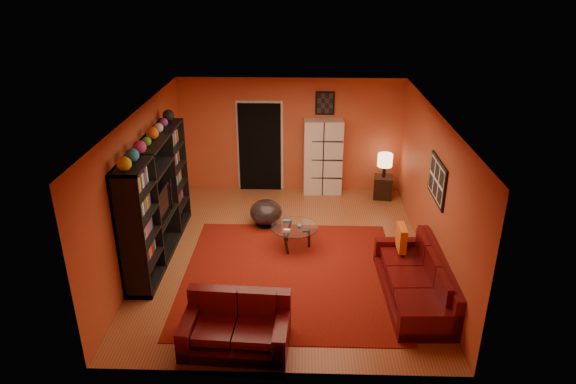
{
  "coord_description": "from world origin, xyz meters",
  "views": [
    {
      "loc": [
        0.29,
        -8.1,
        4.79
      ],
      "look_at": [
        0.03,
        0.1,
        1.18
      ],
      "focal_mm": 32.0,
      "sensor_mm": 36.0,
      "label": 1
    }
  ],
  "objects_px": {
    "tv": "(158,204)",
    "side_table": "(383,187)",
    "storage_cabinet": "(323,157)",
    "bowl_chair": "(266,212)",
    "entertainment_unit": "(157,199)",
    "sofa": "(420,281)",
    "coffee_table": "(295,229)",
    "loveseat": "(237,325)",
    "table_lamp": "(385,161)"
  },
  "relations": [
    {
      "from": "sofa",
      "to": "loveseat",
      "type": "height_order",
      "value": "same"
    },
    {
      "from": "tv",
      "to": "side_table",
      "type": "xyz_separation_m",
      "value": [
        4.31,
        2.64,
        -0.76
      ]
    },
    {
      "from": "sofa",
      "to": "side_table",
      "type": "xyz_separation_m",
      "value": [
        -0.05,
        3.81,
        -0.03
      ]
    },
    {
      "from": "side_table",
      "to": "coffee_table",
      "type": "bearing_deg",
      "value": -129.74
    },
    {
      "from": "entertainment_unit",
      "to": "bowl_chair",
      "type": "bearing_deg",
      "value": 31.0
    },
    {
      "from": "side_table",
      "to": "sofa",
      "type": "bearing_deg",
      "value": -89.23
    },
    {
      "from": "tv",
      "to": "side_table",
      "type": "distance_m",
      "value": 5.11
    },
    {
      "from": "sofa",
      "to": "bowl_chair",
      "type": "height_order",
      "value": "sofa"
    },
    {
      "from": "sofa",
      "to": "bowl_chair",
      "type": "distance_m",
      "value": 3.5
    },
    {
      "from": "storage_cabinet",
      "to": "sofa",
      "type": "bearing_deg",
      "value": -73.13
    },
    {
      "from": "loveseat",
      "to": "side_table",
      "type": "distance_m",
      "value": 5.64
    },
    {
      "from": "loveseat",
      "to": "bowl_chair",
      "type": "distance_m",
      "value": 3.52
    },
    {
      "from": "loveseat",
      "to": "side_table",
      "type": "xyz_separation_m",
      "value": [
        2.68,
        4.97,
        -0.04
      ]
    },
    {
      "from": "bowl_chair",
      "to": "sofa",
      "type": "bearing_deg",
      "value": -42.49
    },
    {
      "from": "sofa",
      "to": "side_table",
      "type": "bearing_deg",
      "value": 88.8
    },
    {
      "from": "sofa",
      "to": "storage_cabinet",
      "type": "distance_m",
      "value": 4.34
    },
    {
      "from": "table_lamp",
      "to": "loveseat",
      "type": "bearing_deg",
      "value": -118.38
    },
    {
      "from": "entertainment_unit",
      "to": "side_table",
      "type": "bearing_deg",
      "value": 30.28
    },
    {
      "from": "tv",
      "to": "sofa",
      "type": "height_order",
      "value": "tv"
    },
    {
      "from": "table_lamp",
      "to": "tv",
      "type": "bearing_deg",
      "value": -148.5
    },
    {
      "from": "tv",
      "to": "bowl_chair",
      "type": "xyz_separation_m",
      "value": [
        1.78,
        1.2,
        -0.72
      ]
    },
    {
      "from": "sofa",
      "to": "storage_cabinet",
      "type": "xyz_separation_m",
      "value": [
        -1.41,
        4.06,
        0.57
      ]
    },
    {
      "from": "sofa",
      "to": "tv",
      "type": "bearing_deg",
      "value": 163.04
    },
    {
      "from": "side_table",
      "to": "table_lamp",
      "type": "height_order",
      "value": "table_lamp"
    },
    {
      "from": "entertainment_unit",
      "to": "loveseat",
      "type": "xyz_separation_m",
      "value": [
        1.68,
        -2.42,
        -0.76
      ]
    },
    {
      "from": "entertainment_unit",
      "to": "side_table",
      "type": "distance_m",
      "value": 5.11
    },
    {
      "from": "table_lamp",
      "to": "storage_cabinet",
      "type": "bearing_deg",
      "value": 169.43
    },
    {
      "from": "loveseat",
      "to": "bowl_chair",
      "type": "xyz_separation_m",
      "value": [
        0.15,
        3.52,
        -0.0
      ]
    },
    {
      "from": "entertainment_unit",
      "to": "storage_cabinet",
      "type": "height_order",
      "value": "entertainment_unit"
    },
    {
      "from": "table_lamp",
      "to": "side_table",
      "type": "bearing_deg",
      "value": 90.0
    },
    {
      "from": "storage_cabinet",
      "to": "side_table",
      "type": "relative_size",
      "value": 3.44
    },
    {
      "from": "storage_cabinet",
      "to": "table_lamp",
      "type": "bearing_deg",
      "value": -12.79
    },
    {
      "from": "entertainment_unit",
      "to": "side_table",
      "type": "height_order",
      "value": "entertainment_unit"
    },
    {
      "from": "sofa",
      "to": "loveseat",
      "type": "relative_size",
      "value": 1.51
    },
    {
      "from": "storage_cabinet",
      "to": "bowl_chair",
      "type": "distance_m",
      "value": 2.14
    },
    {
      "from": "entertainment_unit",
      "to": "side_table",
      "type": "xyz_separation_m",
      "value": [
        4.36,
        2.55,
        -0.8
      ]
    },
    {
      "from": "storage_cabinet",
      "to": "bowl_chair",
      "type": "height_order",
      "value": "storage_cabinet"
    },
    {
      "from": "entertainment_unit",
      "to": "side_table",
      "type": "relative_size",
      "value": 6.0
    },
    {
      "from": "loveseat",
      "to": "coffee_table",
      "type": "bearing_deg",
      "value": -12.42
    },
    {
      "from": "storage_cabinet",
      "to": "tv",
      "type": "bearing_deg",
      "value": -137.82
    },
    {
      "from": "tv",
      "to": "storage_cabinet",
      "type": "height_order",
      "value": "storage_cabinet"
    },
    {
      "from": "sofa",
      "to": "table_lamp",
      "type": "xyz_separation_m",
      "value": [
        -0.05,
        3.81,
        0.6
      ]
    },
    {
      "from": "coffee_table",
      "to": "table_lamp",
      "type": "height_order",
      "value": "table_lamp"
    },
    {
      "from": "tv",
      "to": "coffee_table",
      "type": "relative_size",
      "value": 1.16
    },
    {
      "from": "loveseat",
      "to": "coffee_table",
      "type": "relative_size",
      "value": 1.73
    },
    {
      "from": "entertainment_unit",
      "to": "sofa",
      "type": "relative_size",
      "value": 1.33
    },
    {
      "from": "entertainment_unit",
      "to": "table_lamp",
      "type": "height_order",
      "value": "entertainment_unit"
    },
    {
      "from": "bowl_chair",
      "to": "side_table",
      "type": "height_order",
      "value": "bowl_chair"
    },
    {
      "from": "sofa",
      "to": "coffee_table",
      "type": "distance_m",
      "value": 2.48
    },
    {
      "from": "tv",
      "to": "coffee_table",
      "type": "xyz_separation_m",
      "value": [
        2.37,
        0.31,
        -0.62
      ]
    }
  ]
}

